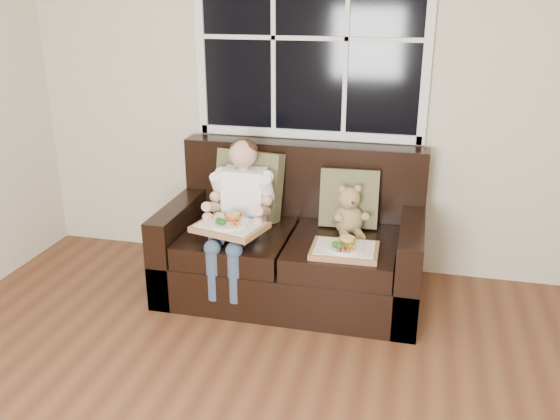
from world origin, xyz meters
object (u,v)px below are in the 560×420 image
(loveseat, at_px, (294,248))
(teddy_bear, at_px, (348,214))
(tray_right, at_px, (345,249))
(child, at_px, (240,202))
(tray_left, at_px, (230,225))

(loveseat, height_order, teddy_bear, loveseat)
(teddy_bear, relative_size, tray_right, 0.83)
(child, relative_size, teddy_bear, 2.68)
(child, distance_m, tray_left, 0.23)
(loveseat, bearing_deg, teddy_bear, 1.79)
(tray_left, distance_m, tray_right, 0.73)
(child, relative_size, tray_left, 1.90)
(tray_left, bearing_deg, loveseat, 60.01)
(loveseat, xyz_separation_m, child, (-0.33, -0.12, 0.35))
(loveseat, xyz_separation_m, tray_left, (-0.33, -0.34, 0.27))
(teddy_bear, distance_m, tray_right, 0.34)
(loveseat, relative_size, tray_right, 4.10)
(loveseat, distance_m, tray_left, 0.54)
(child, bearing_deg, tray_right, -14.73)
(teddy_bear, height_order, tray_right, teddy_bear)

